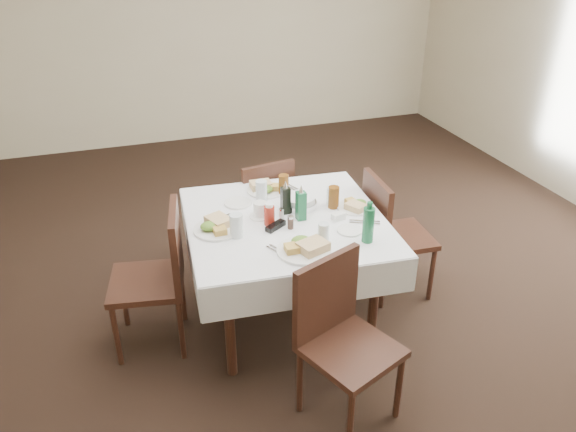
% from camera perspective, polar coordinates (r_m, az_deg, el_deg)
% --- Properties ---
extents(ground_plane, '(7.00, 7.00, 0.00)m').
position_cam_1_polar(ground_plane, '(4.05, 0.82, -8.43)').
color(ground_plane, black).
extents(room_shell, '(6.04, 7.04, 2.80)m').
position_cam_1_polar(room_shell, '(3.33, 1.03, 15.93)').
color(room_shell, '#BEAF8F').
rests_on(room_shell, ground).
extents(dining_table, '(1.30, 1.30, 0.76)m').
position_cam_1_polar(dining_table, '(3.51, -0.23, -1.56)').
color(dining_table, black).
rests_on(dining_table, ground).
extents(chair_north, '(0.47, 0.47, 0.86)m').
position_cam_1_polar(chair_north, '(4.23, -2.53, 1.12)').
color(chair_north, black).
rests_on(chair_north, ground).
extents(chair_south, '(0.56, 0.56, 0.91)m').
position_cam_1_polar(chair_south, '(2.98, 5.25, -11.47)').
color(chair_south, black).
rests_on(chair_south, ground).
extents(chair_east, '(0.45, 0.45, 0.90)m').
position_cam_1_polar(chair_east, '(3.93, 10.18, -1.31)').
color(chair_east, black).
rests_on(chair_east, ground).
extents(chair_west, '(0.51, 0.51, 0.93)m').
position_cam_1_polar(chair_west, '(3.49, -12.82, -5.37)').
color(chair_west, black).
rests_on(chair_west, ground).
extents(meal_north, '(0.27, 0.27, 0.06)m').
position_cam_1_polar(meal_north, '(3.82, -2.33, 2.85)').
color(meal_north, white).
rests_on(meal_north, dining_table).
extents(meal_south, '(0.30, 0.30, 0.07)m').
position_cam_1_polar(meal_south, '(3.13, 1.75, -3.21)').
color(meal_south, white).
rests_on(meal_south, dining_table).
extents(meal_east, '(0.23, 0.23, 0.05)m').
position_cam_1_polar(meal_east, '(3.61, 6.88, 1.04)').
color(meal_east, white).
rests_on(meal_east, dining_table).
extents(meal_west, '(0.28, 0.28, 0.06)m').
position_cam_1_polar(meal_west, '(3.37, -7.28, -1.04)').
color(meal_west, white).
rests_on(meal_west, dining_table).
extents(side_plate_a, '(0.18, 0.18, 0.01)m').
position_cam_1_polar(side_plate_a, '(3.66, -5.10, 1.32)').
color(side_plate_a, white).
rests_on(side_plate_a, dining_table).
extents(side_plate_b, '(0.15, 0.15, 0.01)m').
position_cam_1_polar(side_plate_b, '(3.35, 6.28, -1.46)').
color(side_plate_b, white).
rests_on(side_plate_b, dining_table).
extents(water_n, '(0.08, 0.08, 0.14)m').
position_cam_1_polar(water_n, '(3.67, -2.72, 2.58)').
color(water_n, silver).
rests_on(water_n, dining_table).
extents(water_s, '(0.06, 0.06, 0.12)m').
position_cam_1_polar(water_s, '(3.21, 3.63, -1.71)').
color(water_s, silver).
rests_on(water_s, dining_table).
extents(water_e, '(0.06, 0.06, 0.11)m').
position_cam_1_polar(water_e, '(3.64, 4.42, 2.07)').
color(water_e, silver).
rests_on(water_e, dining_table).
extents(water_w, '(0.08, 0.08, 0.14)m').
position_cam_1_polar(water_w, '(3.26, -5.27, -0.97)').
color(water_w, silver).
rests_on(water_w, dining_table).
extents(iced_tea_a, '(0.07, 0.07, 0.14)m').
position_cam_1_polar(iced_tea_a, '(3.75, -0.45, 3.17)').
color(iced_tea_a, brown).
rests_on(iced_tea_a, dining_table).
extents(iced_tea_b, '(0.07, 0.07, 0.14)m').
position_cam_1_polar(iced_tea_b, '(3.59, 4.66, 1.91)').
color(iced_tea_b, brown).
rests_on(iced_tea_b, dining_table).
extents(bread_basket, '(0.22, 0.22, 0.07)m').
position_cam_1_polar(bread_basket, '(3.60, 1.23, 1.42)').
color(bread_basket, silver).
rests_on(bread_basket, dining_table).
extents(oil_cruet_dark, '(0.05, 0.05, 0.22)m').
position_cam_1_polar(oil_cruet_dark, '(3.50, -0.26, 1.71)').
color(oil_cruet_dark, black).
rests_on(oil_cruet_dark, dining_table).
extents(oil_cruet_green, '(0.06, 0.06, 0.23)m').
position_cam_1_polar(oil_cruet_green, '(3.42, 1.33, 1.18)').
color(oil_cruet_green, '#19653B').
rests_on(oil_cruet_green, dining_table).
extents(ketchup_bottle, '(0.07, 0.07, 0.14)m').
position_cam_1_polar(ketchup_bottle, '(3.38, -1.92, 0.15)').
color(ketchup_bottle, '#A42215').
rests_on(ketchup_bottle, dining_table).
extents(salt_shaker, '(0.03, 0.03, 0.07)m').
position_cam_1_polar(salt_shaker, '(3.46, -0.69, 0.24)').
color(salt_shaker, white).
rests_on(salt_shaker, dining_table).
extents(pepper_shaker, '(0.04, 0.04, 0.08)m').
position_cam_1_polar(pepper_shaker, '(3.35, 0.26, -0.65)').
color(pepper_shaker, '#3E2A22').
rests_on(pepper_shaker, dining_table).
extents(coffee_mug, '(0.14, 0.14, 0.10)m').
position_cam_1_polar(coffee_mug, '(3.48, -2.81, 0.60)').
color(coffee_mug, white).
rests_on(coffee_mug, dining_table).
extents(sunglasses, '(0.15, 0.12, 0.03)m').
position_cam_1_polar(sunglasses, '(3.36, -1.27, -1.02)').
color(sunglasses, black).
rests_on(sunglasses, dining_table).
extents(green_bottle, '(0.07, 0.07, 0.25)m').
position_cam_1_polar(green_bottle, '(3.22, 8.16, -0.84)').
color(green_bottle, '#19653B').
rests_on(green_bottle, dining_table).
extents(sugar_caddy, '(0.09, 0.06, 0.04)m').
position_cam_1_polar(sugar_caddy, '(3.47, 5.17, -0.00)').
color(sugar_caddy, white).
rests_on(sugar_caddy, dining_table).
extents(cutlery_n, '(0.09, 0.16, 0.01)m').
position_cam_1_polar(cutlery_n, '(3.89, 0.11, 3.04)').
color(cutlery_n, silver).
rests_on(cutlery_n, dining_table).
extents(cutlery_s, '(0.10, 0.16, 0.01)m').
position_cam_1_polar(cutlery_s, '(3.14, -1.13, -3.55)').
color(cutlery_s, silver).
rests_on(cutlery_s, dining_table).
extents(cutlery_e, '(0.19, 0.12, 0.01)m').
position_cam_1_polar(cutlery_e, '(3.45, 7.79, -0.65)').
color(cutlery_e, silver).
rests_on(cutlery_e, dining_table).
extents(cutlery_w, '(0.19, 0.10, 0.01)m').
position_cam_1_polar(cutlery_w, '(3.49, -6.77, -0.25)').
color(cutlery_w, silver).
rests_on(cutlery_w, dining_table).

